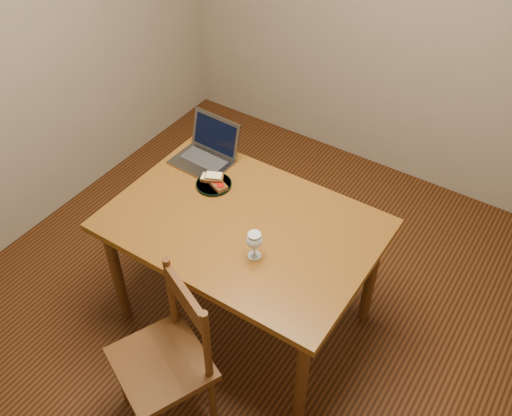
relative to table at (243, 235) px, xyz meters
The scene contains 10 objects.
floor 0.67m from the table, 81.02° to the left, with size 3.20×3.20×0.02m, color black.
left_wall 1.72m from the table, behind, with size 0.02×3.20×2.60m, color gray.
table is the anchor object (origin of this frame).
chair 0.69m from the table, 87.25° to the right, with size 0.54×0.53×0.44m.
plate 0.33m from the table, 152.92° to the left, with size 0.19×0.19×0.02m, color black.
sandwich_cheese 0.37m from the table, 153.96° to the left, with size 0.09×0.05×0.03m, color #381E0C, non-canonical shape.
sandwich_tomato 0.30m from the table, 151.22° to the left, with size 0.10×0.06×0.03m, color #381E0C, non-canonical shape.
sandwich_top 0.35m from the table, 152.20° to the left, with size 0.10×0.06×0.03m, color #381E0C, non-canonical shape.
milk_glass 0.28m from the table, 42.01° to the right, with size 0.07×0.07×0.14m, color white, non-canonical shape.
laptop 0.57m from the table, 144.70° to the left, with size 0.32×0.29×0.22m.
Camera 1 is at (1.13, -1.74, 2.68)m, focal length 40.00 mm.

